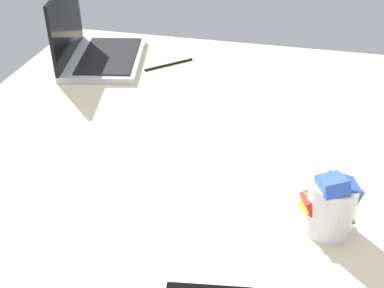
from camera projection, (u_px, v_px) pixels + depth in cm
name	position (u px, v px, depth cm)	size (l,w,h in cm)	color
bed_mattress	(202.00, 248.00, 97.53)	(180.00, 140.00, 18.00)	beige
laptop	(94.00, 49.00, 150.58)	(36.91, 29.10, 23.00)	#B7BABC
snack_cup	(331.00, 204.00, 86.24)	(9.69, 10.76, 14.64)	silver
charger_cable	(169.00, 65.00, 150.34)	(17.00, 0.60, 0.60)	black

